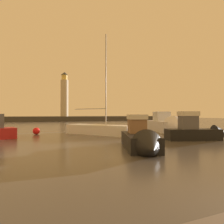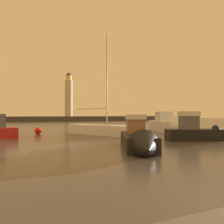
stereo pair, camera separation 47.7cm
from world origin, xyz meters
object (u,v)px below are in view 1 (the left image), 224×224
(motorboat_3, at_px, (168,125))
(motorboat_4, at_px, (200,131))
(lighthouse, at_px, (64,95))
(motorboat_2, at_px, (142,140))
(mooring_buoy, at_px, (36,131))
(sailboat_moored, at_px, (100,129))

(motorboat_3, relative_size, motorboat_4, 1.61)
(motorboat_4, bearing_deg, lighthouse, 90.96)
(motorboat_2, height_order, motorboat_3, motorboat_3)
(motorboat_4, relative_size, mooring_buoy, 7.68)
(motorboat_4, height_order, sailboat_moored, sailboat_moored)
(sailboat_moored, bearing_deg, motorboat_2, -96.35)
(motorboat_3, bearing_deg, motorboat_4, -109.55)
(motorboat_2, height_order, mooring_buoy, motorboat_2)
(motorboat_2, distance_m, mooring_buoy, 14.31)
(motorboat_2, bearing_deg, motorboat_4, 18.57)
(motorboat_2, height_order, sailboat_moored, sailboat_moored)
(sailboat_moored, bearing_deg, motorboat_3, -2.12)
(motorboat_3, height_order, mooring_buoy, motorboat_3)
(motorboat_4, distance_m, mooring_buoy, 16.64)
(motorboat_4, height_order, mooring_buoy, motorboat_4)
(motorboat_2, bearing_deg, motorboat_3, 45.12)
(motorboat_2, distance_m, sailboat_moored, 10.56)
(lighthouse, xyz_separation_m, sailboat_moored, (-5.28, -48.60, -8.09))
(motorboat_3, xyz_separation_m, motorboat_4, (-2.73, -7.68, -0.10))
(motorboat_3, bearing_deg, mooring_buoy, 168.34)
(lighthouse, distance_m, motorboat_2, 59.99)
(lighthouse, relative_size, motorboat_2, 2.26)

